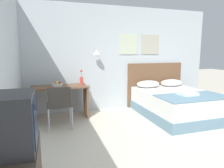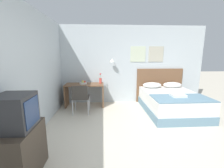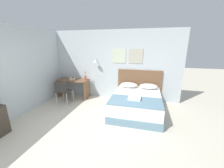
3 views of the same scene
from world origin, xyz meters
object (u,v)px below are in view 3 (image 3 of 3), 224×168
throw_blanket (135,101)px  fruit_bowl (72,79)px  bed (136,103)px  pillow_right (149,86)px  flower_vase (85,77)px  folded_towel_near_foot (135,98)px  pillow_left (129,85)px  headboard (139,85)px  desk_chair (63,90)px  desk (73,85)px

throw_blanket → fruit_bowl: bearing=154.7°
fruit_bowl → bed: bearing=-14.5°
pillow_right → throw_blanket: size_ratio=0.43×
bed → flower_vase: size_ratio=5.70×
pillow_right → folded_towel_near_foot: (-0.39, -1.17, -0.04)m
pillow_left → pillow_right: same height
bed → fruit_bowl: bearing=165.5°
headboard → desk_chair: size_ratio=1.91×
pillow_left → folded_towel_near_foot: bearing=-74.6°
bed → throw_blanket: size_ratio=1.34×
desk_chair → flower_vase: 1.01m
headboard → desk: headboard is taller
desk_chair → folded_towel_near_foot: bearing=-8.9°
flower_vase → desk_chair: bearing=-125.7°
pillow_left → pillow_right: size_ratio=1.00×
pillow_left → pillow_right: 0.71m
flower_vase → pillow_right: bearing=-0.5°
pillow_right → desk: bearing=-179.0°
desk_chair → flower_vase: bearing=54.3°
headboard → pillow_left: bearing=-142.1°
desk_chair → flower_vase: (0.56, 0.77, 0.34)m
bed → throw_blanket: bearing=-90.0°
fruit_bowl → headboard: bearing=6.9°
folded_towel_near_foot → desk: (-2.59, 1.12, -0.11)m
desk → headboard: bearing=7.1°
bed → desk: size_ratio=1.58×
desk → pillow_right: bearing=1.0°
bed → desk_chair: 2.67m
pillow_left → desk_chair: desk_chair is taller
bed → pillow_left: size_ratio=3.12×
headboard → pillow_left: 0.45m
bed → throw_blanket: 0.64m
throw_blanket → pillow_left: bearing=105.2°
fruit_bowl → flower_vase: 0.57m
pillow_right → throw_blanket: pillow_right is taller
pillow_left → flower_vase: flower_vase is taller
flower_vase → headboard: bearing=6.9°
bed → pillow_left: (-0.35, 0.73, 0.38)m
bed → folded_towel_near_foot: size_ratio=5.61×
pillow_left → throw_blanket: 1.35m
folded_towel_near_foot → fruit_bowl: bearing=156.9°
bed → headboard: 1.06m
bed → headboard: bearing=90.0°
headboard → pillow_right: size_ratio=2.60×
pillow_right → desk_chair: 3.11m
pillow_left → desk: bearing=-178.7°
pillow_left → flower_vase: bearing=179.3°
pillow_right → fruit_bowl: (-3.01, -0.05, 0.12)m
desk_chair → pillow_right: bearing=14.0°
pillow_right → flower_vase: bearing=179.5°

